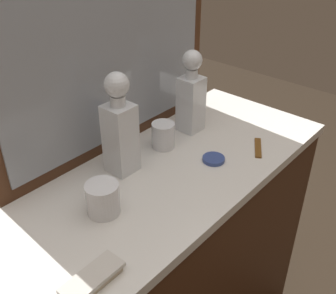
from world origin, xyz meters
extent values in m
cube|color=#472816|center=(0.00, 0.00, 0.45)|extent=(1.13, 0.48, 0.90)
cube|color=silver|center=(0.00, 0.00, 0.92)|extent=(1.17, 0.49, 0.03)
cube|color=#472816|center=(0.00, 0.23, 1.30)|extent=(0.86, 0.03, 0.72)
cube|color=gray|center=(0.00, 0.22, 1.30)|extent=(0.78, 0.01, 0.64)
cube|color=white|center=(0.24, 0.10, 1.03)|extent=(0.07, 0.07, 0.19)
cube|color=#8C4C14|center=(0.24, 0.10, 0.99)|extent=(0.06, 0.06, 0.11)
cylinder|color=white|center=(0.24, 0.10, 1.15)|extent=(0.04, 0.04, 0.03)
sphere|color=white|center=(0.24, 0.10, 1.19)|extent=(0.07, 0.07, 0.07)
cube|color=white|center=(-0.09, 0.10, 1.04)|extent=(0.08, 0.08, 0.21)
cube|color=#8C4C14|center=(-0.09, 0.10, 0.99)|extent=(0.07, 0.07, 0.12)
cylinder|color=white|center=(-0.09, 0.10, 1.16)|extent=(0.04, 0.04, 0.03)
sphere|color=white|center=(-0.09, 0.10, 1.21)|extent=(0.07, 0.07, 0.07)
cylinder|color=white|center=(-0.26, 0.00, 0.98)|extent=(0.09, 0.09, 0.09)
cylinder|color=silver|center=(-0.26, 0.00, 0.94)|extent=(0.08, 0.08, 0.01)
cylinder|color=white|center=(0.09, 0.10, 0.98)|extent=(0.08, 0.08, 0.09)
cylinder|color=silver|center=(0.09, 0.10, 0.94)|extent=(0.07, 0.07, 0.01)
cube|color=#B7A88C|center=(-0.42, -0.16, 0.94)|extent=(0.13, 0.06, 0.01)
cube|color=beige|center=(-0.42, -0.16, 0.95)|extent=(0.15, 0.06, 0.01)
cylinder|color=#33478C|center=(0.13, -0.08, 0.94)|extent=(0.07, 0.07, 0.01)
cube|color=brown|center=(0.28, -0.14, 0.94)|extent=(0.11, 0.08, 0.01)
camera|label=1|loc=(-0.76, -0.66, 1.64)|focal=43.22mm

